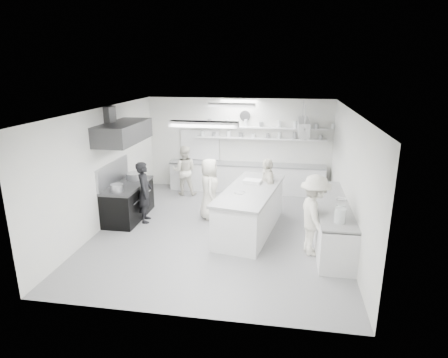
% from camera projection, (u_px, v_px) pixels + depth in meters
% --- Properties ---
extents(floor, '(6.00, 7.00, 0.02)m').
position_uv_depth(floor, '(221.00, 230.00, 9.57)').
color(floor, '#979797').
rests_on(floor, ground).
extents(ceiling, '(6.00, 7.00, 0.02)m').
position_uv_depth(ceiling, '(220.00, 110.00, 8.71)').
color(ceiling, silver).
rests_on(ceiling, wall_back).
extents(wall_back, '(6.00, 0.04, 3.00)m').
position_uv_depth(wall_back, '(239.00, 145.00, 12.45)').
color(wall_back, silver).
rests_on(wall_back, floor).
extents(wall_front, '(6.00, 0.04, 3.00)m').
position_uv_depth(wall_front, '(182.00, 233.00, 5.83)').
color(wall_front, silver).
rests_on(wall_front, floor).
extents(wall_left, '(0.04, 7.00, 3.00)m').
position_uv_depth(wall_left, '(104.00, 168.00, 9.61)').
color(wall_left, silver).
rests_on(wall_left, floor).
extents(wall_right, '(0.04, 7.00, 3.00)m').
position_uv_depth(wall_right, '(349.00, 179.00, 8.68)').
color(wall_right, silver).
rests_on(wall_right, floor).
extents(stove, '(0.80, 1.80, 0.90)m').
position_uv_depth(stove, '(128.00, 202.00, 10.22)').
color(stove, black).
rests_on(stove, floor).
extents(exhaust_hood, '(0.85, 2.00, 0.50)m').
position_uv_depth(exhaust_hood, '(123.00, 132.00, 9.68)').
color(exhaust_hood, '#3B3C3D').
rests_on(exhaust_hood, wall_left).
extents(back_counter, '(5.00, 0.60, 0.92)m').
position_uv_depth(back_counter, '(246.00, 178.00, 12.42)').
color(back_counter, silver).
rests_on(back_counter, floor).
extents(shelf_lower, '(4.20, 0.26, 0.04)m').
position_uv_depth(shelf_lower, '(260.00, 138.00, 12.15)').
color(shelf_lower, silver).
rests_on(shelf_lower, wall_back).
extents(shelf_upper, '(4.20, 0.26, 0.04)m').
position_uv_depth(shelf_upper, '(260.00, 127.00, 12.05)').
color(shelf_upper, silver).
rests_on(shelf_upper, wall_back).
extents(pass_through_window, '(1.30, 0.04, 1.00)m').
position_uv_depth(pass_through_window, '(200.00, 145.00, 12.65)').
color(pass_through_window, black).
rests_on(pass_through_window, wall_back).
extents(wall_clock, '(0.32, 0.05, 0.32)m').
position_uv_depth(wall_clock, '(245.00, 116.00, 12.11)').
color(wall_clock, white).
rests_on(wall_clock, wall_back).
extents(right_counter, '(0.74, 3.30, 0.94)m').
position_uv_depth(right_counter, '(331.00, 223.00, 8.84)').
color(right_counter, silver).
rests_on(right_counter, floor).
extents(pot_rack, '(0.30, 1.60, 0.40)m').
position_uv_depth(pot_rack, '(303.00, 127.00, 10.87)').
color(pot_rack, '#A3A5AA').
rests_on(pot_rack, ceiling).
extents(light_fixture_front, '(1.30, 0.25, 0.10)m').
position_uv_depth(light_fixture_front, '(204.00, 124.00, 7.03)').
color(light_fixture_front, silver).
rests_on(light_fixture_front, ceiling).
extents(light_fixture_rear, '(1.30, 0.25, 0.10)m').
position_uv_depth(light_fixture_rear, '(232.00, 105.00, 10.43)').
color(light_fixture_rear, silver).
rests_on(light_fixture_rear, ceiling).
extents(prep_island, '(1.54, 2.99, 1.05)m').
position_uv_depth(prep_island, '(250.00, 211.00, 9.41)').
color(prep_island, silver).
rests_on(prep_island, floor).
extents(stove_pot, '(0.38, 0.38, 0.23)m').
position_uv_depth(stove_pot, '(133.00, 177.00, 10.46)').
color(stove_pot, '#A3A5AA').
rests_on(stove_pot, stove).
extents(cook_stove, '(0.52, 0.67, 1.62)m').
position_uv_depth(cook_stove, '(145.00, 192.00, 9.90)').
color(cook_stove, black).
rests_on(cook_stove, floor).
extents(cook_back, '(0.83, 0.68, 1.59)m').
position_uv_depth(cook_back, '(184.00, 171.00, 12.02)').
color(cook_back, silver).
rests_on(cook_back, floor).
extents(cook_island_left, '(0.69, 0.90, 1.65)m').
position_uv_depth(cook_island_left, '(210.00, 189.00, 10.13)').
color(cook_island_left, silver).
rests_on(cook_island_left, floor).
extents(cook_island_right, '(0.65, 1.06, 1.69)m').
position_uv_depth(cook_island_right, '(267.00, 189.00, 10.01)').
color(cook_island_right, silver).
rests_on(cook_island_right, floor).
extents(cook_right, '(0.92, 1.28, 1.79)m').
position_uv_depth(cook_right, '(314.00, 215.00, 8.14)').
color(cook_right, silver).
rests_on(cook_right, floor).
extents(bowl_island_a, '(0.32, 0.32, 0.06)m').
position_uv_depth(bowl_island_a, '(240.00, 194.00, 8.95)').
color(bowl_island_a, '#A3A5AA').
rests_on(bowl_island_a, prep_island).
extents(bowl_island_b, '(0.22, 0.22, 0.06)m').
position_uv_depth(bowl_island_b, '(257.00, 184.00, 9.65)').
color(bowl_island_b, silver).
rests_on(bowl_island_b, prep_island).
extents(bowl_right, '(0.31, 0.31, 0.06)m').
position_uv_depth(bowl_right, '(341.00, 200.00, 8.88)').
color(bowl_right, silver).
rests_on(bowl_right, right_counter).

